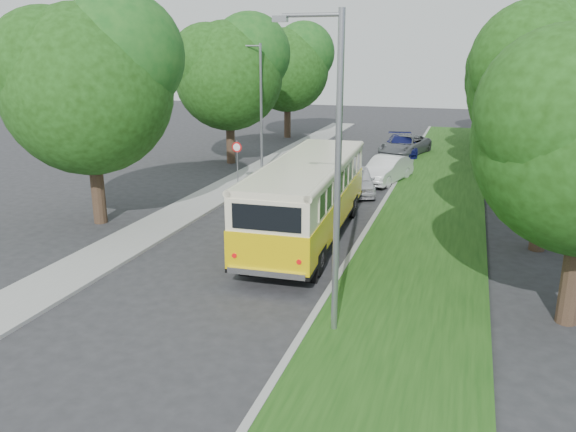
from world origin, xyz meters
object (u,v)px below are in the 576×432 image
(car_silver, at_px, (358,180))
(car_grey, at_px, (405,145))
(lamppost_near, at_px, (334,168))
(lamppost_far, at_px, (259,103))
(car_blue, at_px, (401,145))
(vintage_bus, at_px, (308,200))
(car_white, at_px, (386,170))

(car_silver, xyz_separation_m, car_grey, (1.01, 11.80, 0.02))
(car_silver, bearing_deg, lamppost_near, -96.26)
(car_grey, bearing_deg, lamppost_far, -117.15)
(lamppost_near, relative_size, car_blue, 1.67)
(vintage_bus, height_order, car_white, vintage_bus)
(lamppost_near, height_order, car_white, lamppost_near)
(lamppost_near, height_order, car_grey, lamppost_near)
(vintage_bus, bearing_deg, lamppost_near, -71.98)
(car_silver, height_order, car_blue, car_blue)
(car_blue, bearing_deg, lamppost_far, -142.45)
(lamppost_far, relative_size, car_white, 1.69)
(vintage_bus, xyz_separation_m, car_silver, (0.43, 7.95, -0.91))
(lamppost_far, bearing_deg, car_silver, -27.55)
(lamppost_near, xyz_separation_m, car_white, (-1.21, 17.89, -3.64))
(lamppost_near, relative_size, car_white, 1.81)
(lamppost_far, xyz_separation_m, car_blue, (7.46, 8.36, -3.42))
(lamppost_near, height_order, car_silver, lamppost_near)
(lamppost_far, bearing_deg, lamppost_near, -64.29)
(vintage_bus, relative_size, car_grey, 2.10)
(car_white, relative_size, car_blue, 0.93)
(lamppost_near, distance_m, vintage_bus, 8.04)
(car_silver, distance_m, car_grey, 11.84)
(lamppost_near, height_order, lamppost_far, lamppost_near)
(car_white, bearing_deg, car_silver, -93.99)
(car_blue, xyz_separation_m, car_grey, (0.23, -0.05, 0.01))
(vintage_bus, bearing_deg, car_white, 79.91)
(lamppost_far, relative_size, car_blue, 1.57)
(lamppost_far, bearing_deg, car_white, -4.51)
(car_blue, distance_m, car_grey, 0.24)
(car_silver, height_order, car_grey, car_grey)
(lamppost_near, xyz_separation_m, lamppost_far, (-8.91, 18.50, -0.25))
(lamppost_far, xyz_separation_m, vintage_bus, (6.26, -11.43, -2.52))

